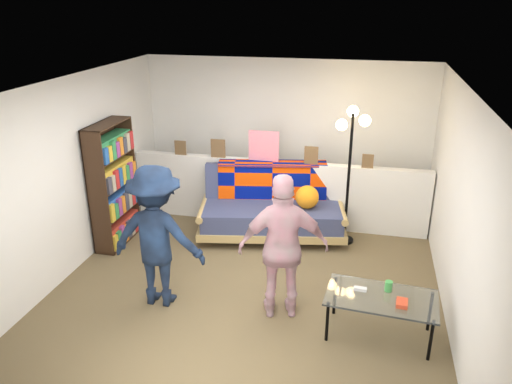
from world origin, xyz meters
TOP-DOWN VIEW (x-y plane):
  - ground at (0.00, 0.00)m, footprint 5.00×5.00m
  - room_shell at (0.00, 0.47)m, footprint 4.60×5.05m
  - half_wall_ledge at (0.00, 1.80)m, footprint 4.45×0.15m
  - ledge_decor at (-0.23, 1.78)m, footprint 2.97×0.02m
  - futon_sofa at (0.03, 1.40)m, footprint 2.21×1.34m
  - bookshelf at (-2.08, 0.70)m, footprint 0.29×0.86m
  - coffee_table at (1.54, -0.65)m, footprint 1.14×0.69m
  - floor_lamp at (1.06, 1.45)m, footprint 0.45×0.37m
  - person_left at (-0.89, -0.56)m, footprint 1.05×0.61m
  - person_right at (0.50, -0.49)m, footprint 1.02×0.62m

SIDE VIEW (x-z plane):
  - ground at x=0.00m, z-range 0.00..0.00m
  - futon_sofa at x=0.03m, z-range -0.03..0.86m
  - coffee_table at x=1.54m, z-range 0.14..0.72m
  - half_wall_ledge at x=0.00m, z-range 0.00..1.00m
  - bookshelf at x=-2.08m, z-range -0.06..1.66m
  - person_right at x=0.50m, z-range 0.00..1.62m
  - person_left at x=-0.89m, z-range 0.00..1.63m
  - ledge_decor at x=-0.23m, z-range 0.95..1.40m
  - floor_lamp at x=1.06m, z-range 0.40..2.33m
  - room_shell at x=0.00m, z-range 0.45..2.90m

